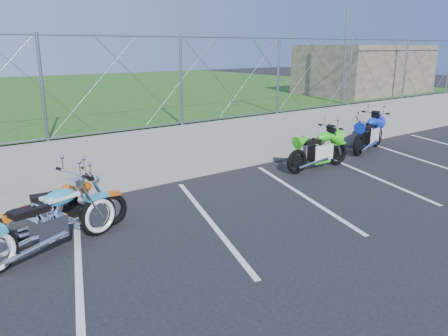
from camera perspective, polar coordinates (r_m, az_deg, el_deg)
ground at (r=7.25m, az=2.65°, el=-9.25°), size 90.00×90.00×0.00m
retaining_wall at (r=9.83m, az=-10.35°, el=1.24°), size 30.00×0.22×1.30m
grass_field at (r=19.18m, az=-24.05°, el=7.08°), size 30.00×20.00×1.30m
stone_building at (r=18.12m, az=17.89°, el=12.19°), size 5.00×3.00×1.80m
chain_link_fence at (r=9.57m, az=-10.83°, el=10.86°), size 28.00×0.03×2.00m
sign_pole at (r=14.51m, az=15.50°, el=14.08°), size 0.08×0.08×3.00m
parking_lines at (r=8.67m, az=4.60°, el=-4.99°), size 18.29×4.31×0.01m
cruiser_turquoise at (r=7.12m, az=-21.59°, el=-6.71°), size 2.34×0.84×1.19m
naked_orange at (r=7.72m, az=-19.75°, el=-5.09°), size 2.06×0.70×1.03m
sportbike_green at (r=11.38m, az=12.33°, el=2.13°), size 2.09×0.74×1.08m
sportbike_blue at (r=13.79m, az=18.44°, el=4.11°), size 2.14×0.84×1.13m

